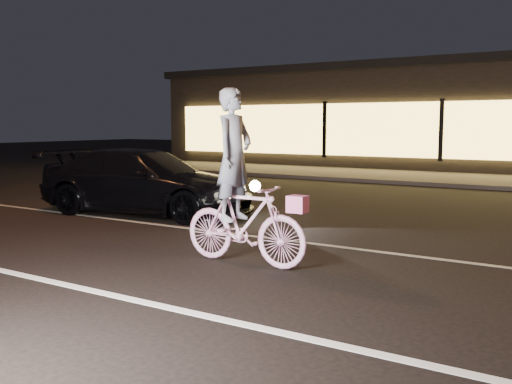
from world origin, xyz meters
The scene contains 7 objects.
ground centered at (0.00, 0.00, 0.00)m, with size 90.00×90.00×0.00m, color black.
lane_stripe_near centered at (0.00, -1.50, 0.00)m, with size 60.00×0.12×0.01m, color silver.
lane_stripe_far centered at (0.00, 2.00, 0.00)m, with size 60.00×0.10×0.01m, color gray.
sidewalk centered at (0.00, 13.00, 0.06)m, with size 30.00×4.00×0.12m, color #383533.
storefront centered at (0.00, 18.97, 2.15)m, with size 25.40×8.42×4.20m.
cyclist centered at (1.15, 0.39, 0.81)m, with size 1.81×0.62×2.27m.
sedan centered at (-2.80, 2.85, 0.65)m, with size 4.72×2.45×1.31m.
Camera 1 is at (5.17, -5.67, 1.81)m, focal length 40.00 mm.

